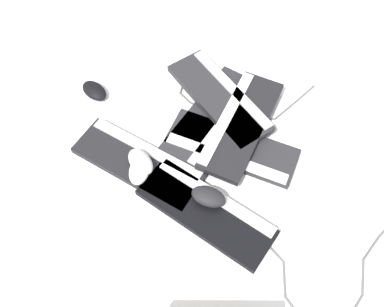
{
  "coord_description": "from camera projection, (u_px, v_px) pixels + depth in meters",
  "views": [
    {
      "loc": [
        0.78,
        0.12,
        1.24
      ],
      "look_at": [
        0.05,
        0.07,
        0.03
      ],
      "focal_mm": 40.0,
      "sensor_mm": 36.0,
      "label": 1
    }
  ],
  "objects": [
    {
      "name": "keyboard_4",
      "position": [
        241.0,
        124.0,
        1.46
      ],
      "size": [
        0.46,
        0.3,
        0.03
      ],
      "color": "black",
      "rests_on": "keyboard_1"
    },
    {
      "name": "cable_0",
      "position": [
        336.0,
        265.0,
        1.24
      ],
      "size": [
        0.3,
        0.55,
        0.01
      ],
      "color": "#59595B",
      "rests_on": "ground"
    },
    {
      "name": "cable_1",
      "position": [
        241.0,
        104.0,
        1.55
      ],
      "size": [
        0.21,
        0.5,
        0.01
      ],
      "color": "#59595B",
      "rests_on": "ground"
    },
    {
      "name": "keyboard_1",
      "position": [
        231.0,
        148.0,
        1.44
      ],
      "size": [
        0.28,
        0.46,
        0.03
      ],
      "color": "#232326",
      "rests_on": "ground"
    },
    {
      "name": "keyboard_0",
      "position": [
        206.0,
        211.0,
        1.32
      ],
      "size": [
        0.36,
        0.45,
        0.03
      ],
      "color": "black",
      "rests_on": "ground"
    },
    {
      "name": "mouse_0",
      "position": [
        141.0,
        162.0,
        1.37
      ],
      "size": [
        0.13,
        0.12,
        0.04
      ],
      "primitive_type": "ellipsoid",
      "rotation": [
        0.0,
        0.0,
        3.82
      ],
      "color": "#B7B7BC",
      "rests_on": "keyboard_3"
    },
    {
      "name": "mouse_2",
      "position": [
        94.0,
        91.0,
        1.56
      ],
      "size": [
        0.12,
        0.13,
        0.04
      ],
      "primitive_type": "ellipsoid",
      "rotation": [
        0.0,
        0.0,
        0.88
      ],
      "color": "black",
      "rests_on": "ground"
    },
    {
      "name": "ground_plane",
      "position": [
        174.0,
        144.0,
        1.47
      ],
      "size": [
        3.2,
        3.2,
        0.0
      ],
      "primitive_type": "plane",
      "color": "white"
    },
    {
      "name": "mouse_3",
      "position": [
        209.0,
        197.0,
        1.31
      ],
      "size": [
        0.1,
        0.12,
        0.04
      ],
      "primitive_type": "ellipsoid",
      "rotation": [
        0.0,
        0.0,
        4.4
      ],
      "color": "black",
      "rests_on": "keyboard_0"
    },
    {
      "name": "keyboard_3",
      "position": [
        138.0,
        163.0,
        1.41
      ],
      "size": [
        0.33,
        0.46,
        0.03
      ],
      "color": "black",
      "rests_on": "ground"
    },
    {
      "name": "mouse_1",
      "position": [
        140.0,
        170.0,
        1.36
      ],
      "size": [
        0.12,
        0.08,
        0.04
      ],
      "primitive_type": "ellipsoid",
      "rotation": [
        0.0,
        0.0,
        6.2
      ],
      "color": "silver",
      "rests_on": "keyboard_3"
    },
    {
      "name": "keyboard_5",
      "position": [
        220.0,
        97.0,
        1.52
      ],
      "size": [
        0.44,
        0.39,
        0.03
      ],
      "color": "#232326",
      "rests_on": "keyboard_2"
    },
    {
      "name": "keyboard_2",
      "position": [
        211.0,
        116.0,
        1.51
      ],
      "size": [
        0.46,
        0.34,
        0.03
      ],
      "color": "#232326",
      "rests_on": "ground"
    }
  ]
}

